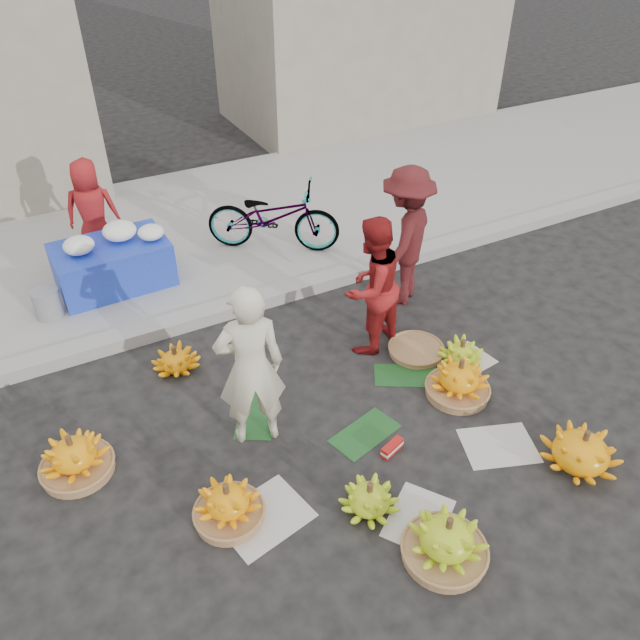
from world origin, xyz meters
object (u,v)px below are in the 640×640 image
banana_bunch_4 (459,380)px  flower_table (113,262)px  banana_bunch_0 (228,504)px  bicycle (273,217)px  vendor_cream (250,367)px

banana_bunch_4 → flower_table: (-2.54, 3.44, 0.25)m
banana_bunch_4 → flower_table: size_ratio=0.53×
banana_bunch_4 → banana_bunch_0: bearing=-173.2°
banana_bunch_0 → bicycle: 4.23m
banana_bunch_0 → flower_table: 3.76m
flower_table → bicycle: bicycle is taller
vendor_cream → bicycle: vendor_cream is taller
banana_bunch_0 → flower_table: size_ratio=0.42×
banana_bunch_0 → vendor_cream: (0.55, 0.74, 0.65)m
flower_table → bicycle: 2.08m
banana_bunch_4 → bicycle: size_ratio=0.41×
banana_bunch_0 → vendor_cream: size_ratio=0.34×
flower_table → bicycle: (2.08, -0.09, 0.14)m
banana_bunch_0 → vendor_cream: bearing=53.4°
banana_bunch_0 → banana_bunch_4: bearing=6.8°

